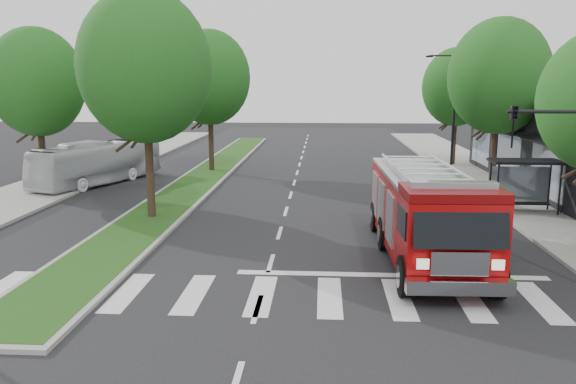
{
  "coord_description": "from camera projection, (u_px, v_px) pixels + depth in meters",
  "views": [
    {
      "loc": [
        1.74,
        -18.48,
        6.12
      ],
      "look_at": [
        0.37,
        3.7,
        1.8
      ],
      "focal_mm": 35.0,
      "sensor_mm": 36.0,
      "label": 1
    }
  ],
  "objects": [
    {
      "name": "tree_right_far",
      "position": [
        457.0,
        87.0,
        41.08
      ],
      "size": [
        5.0,
        5.0,
        8.73
      ],
      "color": "black",
      "rests_on": "ground"
    },
    {
      "name": "tree_left_mid",
      "position": [
        37.0,
        82.0,
        30.81
      ],
      "size": [
        5.2,
        5.2,
        9.16
      ],
      "color": "black",
      "rests_on": "ground"
    },
    {
      "name": "median",
      "position": [
        206.0,
        175.0,
        37.37
      ],
      "size": [
        3.0,
        50.0,
        0.15
      ],
      "color": "gray",
      "rests_on": "ground"
    },
    {
      "name": "sidewalk_left",
      "position": [
        19.0,
        198.0,
        30.04
      ],
      "size": [
        5.0,
        80.0,
        0.15
      ],
      "primitive_type": "cube",
      "color": "gray",
      "rests_on": "ground"
    },
    {
      "name": "fire_engine",
      "position": [
        426.0,
        214.0,
        19.69
      ],
      "size": [
        3.18,
        9.76,
        3.36
      ],
      "rotation": [
        0.0,
        0.0,
        0.02
      ],
      "color": "#620505",
      "rests_on": "ground"
    },
    {
      "name": "tree_median_far",
      "position": [
        209.0,
        78.0,
        38.1
      ],
      "size": [
        5.6,
        5.6,
        9.72
      ],
      "color": "black",
      "rests_on": "ground"
    },
    {
      "name": "tree_right_mid",
      "position": [
        499.0,
        76.0,
        31.16
      ],
      "size": [
        5.6,
        5.6,
        9.72
      ],
      "color": "black",
      "rests_on": "ground"
    },
    {
      "name": "bus_shelter",
      "position": [
        524.0,
        172.0,
        26.29
      ],
      "size": [
        3.2,
        1.6,
        2.61
      ],
      "color": "black",
      "rests_on": "ground"
    },
    {
      "name": "streetlight_right_far",
      "position": [
        452.0,
        108.0,
        37.49
      ],
      "size": [
        2.11,
        0.2,
        8.0
      ],
      "color": "black",
      "rests_on": "ground"
    },
    {
      "name": "sidewalk_right",
      "position": [
        534.0,
        205.0,
        28.41
      ],
      "size": [
        5.0,
        80.0,
        0.15
      ],
      "primitive_type": "cube",
      "color": "gray",
      "rests_on": "ground"
    },
    {
      "name": "ground",
      "position": [
        271.0,
        263.0,
        19.38
      ],
      "size": [
        140.0,
        140.0,
        0.0
      ],
      "primitive_type": "plane",
      "color": "black",
      "rests_on": "ground"
    },
    {
      "name": "city_bus",
      "position": [
        99.0,
        163.0,
        34.45
      ],
      "size": [
        5.4,
        9.68,
        2.65
      ],
      "primitive_type": "imported",
      "rotation": [
        0.0,
        0.0,
        -0.36
      ],
      "color": "silver",
      "rests_on": "ground"
    },
    {
      "name": "tree_median_near",
      "position": [
        145.0,
        67.0,
        24.32
      ],
      "size": [
        5.8,
        5.8,
        10.16
      ],
      "color": "black",
      "rests_on": "ground"
    }
  ]
}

